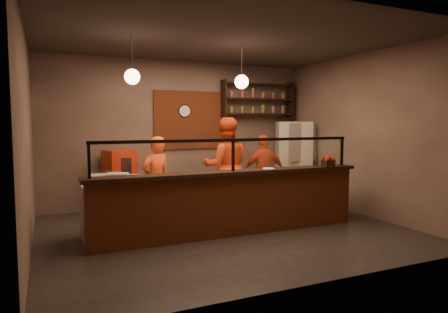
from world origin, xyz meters
name	(u,v)px	position (x,y,z in m)	size (l,w,h in m)	color
floor	(225,230)	(0.00, 0.00, 0.00)	(6.00, 6.00, 0.00)	black
ceiling	(225,40)	(0.00, 0.00, 3.20)	(6.00, 6.00, 0.00)	#332E28
wall_back	(180,133)	(0.00, 2.50, 1.60)	(6.00, 6.00, 0.00)	#725E53
wall_left	(27,140)	(-3.00, 0.00, 1.60)	(5.00, 5.00, 0.00)	#725E53
wall_right	(363,135)	(3.00, 0.00, 1.60)	(5.00, 5.00, 0.00)	#725E53
wall_front	(318,144)	(0.00, -2.50, 1.60)	(6.00, 6.00, 0.00)	#725E53
brick_patch	(189,120)	(0.20, 2.47, 1.90)	(1.60, 0.04, 1.30)	brown
service_counter	(233,205)	(0.00, -0.30, 0.50)	(4.60, 0.25, 1.00)	brown
counter_ledge	(233,173)	(0.00, -0.30, 1.03)	(4.70, 0.37, 0.06)	black
worktop_cabinet	(221,204)	(0.00, 0.20, 0.42)	(4.60, 0.75, 0.85)	gray
worktop	(221,178)	(0.00, 0.20, 0.88)	(4.60, 0.75, 0.05)	silver
sneeze_guard	(233,152)	(0.00, -0.30, 1.37)	(4.50, 0.05, 0.52)	white
wall_shelving	(258,99)	(1.90, 2.32, 2.40)	(1.84, 0.28, 0.85)	black
wall_clock	(184,111)	(0.10, 2.46, 2.10)	(0.30, 0.30, 0.04)	black
pendant_left	(132,77)	(-1.50, 0.20, 2.55)	(0.24, 0.24, 0.77)	black
pendant_right	(242,82)	(0.40, 0.20, 2.55)	(0.24, 0.24, 0.77)	black
cook_left	(156,180)	(-0.94, 1.02, 0.80)	(0.58, 0.38, 1.59)	#E74815
cook_mid	(226,166)	(0.52, 1.13, 0.97)	(0.94, 0.74, 1.94)	red
cook_right	(264,172)	(1.41, 1.16, 0.80)	(0.93, 0.39, 1.59)	red
fridge	(293,161)	(2.60, 1.85, 0.93)	(0.78, 0.72, 1.86)	beige
red_cooler	(120,181)	(-1.41, 2.15, 0.64)	(0.55, 0.50, 1.29)	#B6250C
pizza_dough	(264,174)	(0.84, 0.16, 0.91)	(0.54, 0.54, 0.01)	beige
prep_tub_a	(117,179)	(-1.78, 0.13, 0.98)	(0.32, 0.26, 0.16)	white
prep_tub_b	(99,179)	(-2.03, 0.31, 0.97)	(0.27, 0.22, 0.14)	white
prep_tub_c	(138,179)	(-1.48, -0.04, 0.97)	(0.28, 0.22, 0.14)	white
rolling_pin	(100,180)	(-2.00, 0.37, 0.93)	(0.06, 0.06, 0.37)	gold
condiment_caddy	(328,163)	(1.86, -0.36, 1.12)	(0.20, 0.16, 0.11)	black
pepper_mill	(317,161)	(1.68, -0.26, 1.15)	(0.04, 0.04, 0.18)	black
small_plate	(268,169)	(0.66, -0.30, 1.07)	(0.20, 0.20, 0.01)	white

